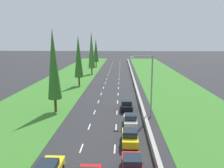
# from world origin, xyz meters

# --- Properties ---
(ground_plane) EXTENTS (300.00, 300.00, 0.00)m
(ground_plane) POSITION_xyz_m (0.00, 60.00, 0.00)
(ground_plane) COLOR #28282B
(ground_plane) RESTS_ON ground
(grass_verge_left) EXTENTS (14.00, 140.00, 0.04)m
(grass_verge_left) POSITION_xyz_m (-12.65, 60.00, 0.02)
(grass_verge_left) COLOR #387528
(grass_verge_left) RESTS_ON ground
(grass_verge_right) EXTENTS (14.00, 140.00, 0.04)m
(grass_verge_right) POSITION_xyz_m (14.35, 60.00, 0.02)
(grass_verge_right) COLOR #387528
(grass_verge_right) RESTS_ON ground
(median_barrier) EXTENTS (0.44, 120.00, 0.85)m
(median_barrier) POSITION_xyz_m (5.70, 60.00, 0.42)
(median_barrier) COLOR #9E9B93
(median_barrier) RESTS_ON ground
(lane_markings) EXTENTS (3.64, 116.00, 0.01)m
(lane_markings) POSITION_xyz_m (0.00, 60.00, 0.01)
(lane_markings) COLOR white
(lane_markings) RESTS_ON ground
(red_hatchback_right_lane) EXTENTS (1.74, 3.90, 1.72)m
(red_hatchback_right_lane) POSITION_xyz_m (3.33, 16.49, 0.84)
(red_hatchback_right_lane) COLOR red
(red_hatchback_right_lane) RESTS_ON ground
(yellow_hatchback_right_lane) EXTENTS (1.74, 3.90, 1.72)m
(yellow_hatchback_right_lane) POSITION_xyz_m (3.35, 22.17, 0.84)
(yellow_hatchback_right_lane) COLOR yellow
(yellow_hatchback_right_lane) RESTS_ON ground
(silver_hatchback_right_lane) EXTENTS (1.74, 3.90, 1.72)m
(silver_hatchback_right_lane) POSITION_xyz_m (3.59, 27.34, 0.84)
(silver_hatchback_right_lane) COLOR silver
(silver_hatchback_right_lane) RESTS_ON ground
(black_sedan_right_lane) EXTENTS (1.82, 4.50, 1.64)m
(black_sedan_right_lane) POSITION_xyz_m (3.30, 34.52, 0.81)
(black_sedan_right_lane) COLOR black
(black_sedan_right_lane) RESTS_ON ground
(poplar_tree_second) EXTENTS (2.12, 2.12, 12.84)m
(poplar_tree_second) POSITION_xyz_m (-7.81, 32.86, 7.47)
(poplar_tree_second) COLOR #4C3823
(poplar_tree_second) RESTS_ON ground
(poplar_tree_third) EXTENTS (2.10, 2.10, 12.11)m
(poplar_tree_third) POSITION_xyz_m (-7.75, 52.95, 7.11)
(poplar_tree_third) COLOR #4C3823
(poplar_tree_third) RESTS_ON ground
(poplar_tree_fourth) EXTENTS (2.14, 2.14, 13.46)m
(poplar_tree_fourth) POSITION_xyz_m (-7.05, 71.62, 7.78)
(poplar_tree_fourth) COLOR #4C3823
(poplar_tree_fourth) RESTS_ON ground
(poplar_tree_fifth) EXTENTS (2.08, 2.08, 11.13)m
(poplar_tree_fifth) POSITION_xyz_m (-7.66, 89.88, 6.62)
(poplar_tree_fifth) COLOR #4C3823
(poplar_tree_fifth) RESTS_ON ground
(street_light_mast) EXTENTS (3.20, 0.28, 9.00)m
(street_light_mast) POSITION_xyz_m (6.37, 31.17, 5.23)
(street_light_mast) COLOR gray
(street_light_mast) RESTS_ON ground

